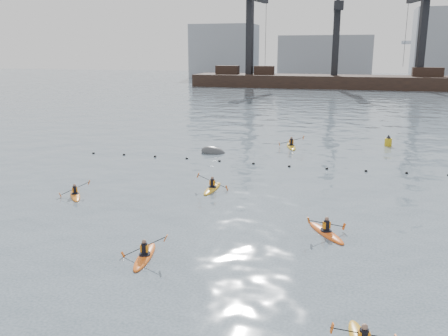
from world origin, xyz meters
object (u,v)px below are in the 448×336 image
Objects in this scene: kayaker_0 at (145,256)px; kayaker_3 at (212,188)px; kayaker_2 at (75,195)px; mooring_buoy at (214,153)px; nav_buoy at (388,142)px; kayaker_5 at (291,146)px; kayaker_4 at (326,232)px.

kayaker_0 is 1.00× the size of kayaker_3.
kayaker_2 is at bearing 128.28° from kayaker_0.
kayaker_3 is 1.37× the size of mooring_buoy.
kayaker_0 is 1.36× the size of mooring_buoy.
kayaker_3 is 22.85m from nav_buoy.
mooring_buoy is (-6.55, -4.65, -0.11)m from kayaker_5.
kayaker_5 is 9.72m from nav_buoy.
kayaker_4 reaches higher than kayaker_2.
kayaker_5 is (-4.81, 22.16, 0.01)m from kayaker_4.
nav_buoy is at bearing 26.53° from mooring_buoy.
nav_buoy is (4.37, 25.36, 0.29)m from kayaker_4.
kayaker_3 is at bearing -73.58° from mooring_buoy.
kayaker_2 is 15.96m from mooring_buoy.
kayaker_2 is 9.02m from kayaker_3.
kayaker_5 is 8.03m from mooring_buoy.
nav_buoy is at bearing 4.30° from kayaker_5.
kayaker_0 reaches higher than kayaker_4.
kayaker_0 is 0.86× the size of kayaker_5.
mooring_buoy is at bearing 36.23° from kayaker_2.
kayaker_0 is 11.23m from kayaker_2.
kayaker_0 is at bearing -78.00° from kayaker_2.
kayaker_0 reaches higher than kayaker_2.
kayaker_5 is at bearing -111.86° from kayaker_4.
kayaker_0 is 1.20× the size of kayaker_2.
kayaker_2 is 22.88m from kayaker_5.
kayaker_4 is (7.78, 5.18, 0.00)m from kayaker_0.
kayaker_5 is (3.20, 16.01, 0.01)m from kayaker_3.
nav_buoy is (20.52, 23.06, 0.30)m from kayaker_2.
kayaker_3 is 10.10m from kayaker_4.
kayaker_3 reaches higher than mooring_buoy.
kayaker_0 is 11.33m from kayaker_3.
kayaker_2 is at bearing -107.52° from mooring_buoy.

